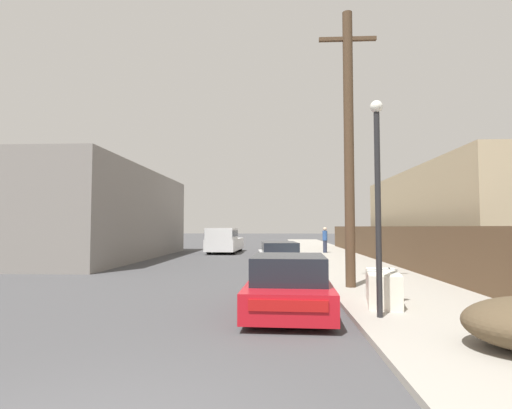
{
  "coord_description": "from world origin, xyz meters",
  "views": [
    {
      "loc": [
        1.64,
        -3.31,
        1.97
      ],
      "look_at": [
        1.05,
        8.14,
        2.61
      ],
      "focal_mm": 28.0,
      "sensor_mm": 36.0,
      "label": 1
    }
  ],
  "objects_px": {
    "parked_sports_car_red": "(289,286)",
    "pedestrian": "(325,239)",
    "utility_pole": "(349,144)",
    "street_lamp": "(378,189)",
    "pickup_truck": "(224,241)",
    "car_parked_mid": "(279,256)",
    "discarded_fridge": "(383,287)"
  },
  "relations": [
    {
      "from": "discarded_fridge",
      "to": "street_lamp",
      "type": "relative_size",
      "value": 0.41
    },
    {
      "from": "parked_sports_car_red",
      "to": "discarded_fridge",
      "type": "bearing_deg",
      "value": 12.45
    },
    {
      "from": "parked_sports_car_red",
      "to": "pedestrian",
      "type": "xyz_separation_m",
      "value": [
        3.15,
        19.31,
        0.47
      ]
    },
    {
      "from": "parked_sports_car_red",
      "to": "pickup_truck",
      "type": "xyz_separation_m",
      "value": [
        -4.2,
        20.24,
        0.34
      ]
    },
    {
      "from": "street_lamp",
      "to": "pickup_truck",
      "type": "bearing_deg",
      "value": 105.83
    },
    {
      "from": "utility_pole",
      "to": "street_lamp",
      "type": "relative_size",
      "value": 1.92
    },
    {
      "from": "discarded_fridge",
      "to": "street_lamp",
      "type": "xyz_separation_m",
      "value": [
        -0.43,
        -1.4,
        2.23
      ]
    },
    {
      "from": "street_lamp",
      "to": "pedestrian",
      "type": "distance_m",
      "value": 20.42
    },
    {
      "from": "parked_sports_car_red",
      "to": "pickup_truck",
      "type": "bearing_deg",
      "value": 103.92
    },
    {
      "from": "car_parked_mid",
      "to": "utility_pole",
      "type": "bearing_deg",
      "value": -75.17
    },
    {
      "from": "parked_sports_car_red",
      "to": "pedestrian",
      "type": "bearing_deg",
      "value": 82.94
    },
    {
      "from": "car_parked_mid",
      "to": "pedestrian",
      "type": "relative_size",
      "value": 2.65
    },
    {
      "from": "utility_pole",
      "to": "street_lamp",
      "type": "distance_m",
      "value": 4.48
    },
    {
      "from": "utility_pole",
      "to": "pedestrian",
      "type": "xyz_separation_m",
      "value": [
        1.17,
        16.21,
        -3.49
      ]
    },
    {
      "from": "parked_sports_car_red",
      "to": "utility_pole",
      "type": "bearing_deg",
      "value": 59.61
    },
    {
      "from": "parked_sports_car_red",
      "to": "car_parked_mid",
      "type": "xyz_separation_m",
      "value": [
        -0.17,
        9.28,
        0.01
      ]
    },
    {
      "from": "pickup_truck",
      "to": "pedestrian",
      "type": "xyz_separation_m",
      "value": [
        7.35,
        -0.93,
        0.13
      ]
    },
    {
      "from": "parked_sports_car_red",
      "to": "street_lamp",
      "type": "bearing_deg",
      "value": -26.33
    },
    {
      "from": "parked_sports_car_red",
      "to": "pedestrian",
      "type": "height_order",
      "value": "pedestrian"
    },
    {
      "from": "parked_sports_car_red",
      "to": "pickup_truck",
      "type": "relative_size",
      "value": 0.74
    },
    {
      "from": "street_lamp",
      "to": "parked_sports_car_red",
      "type": "bearing_deg",
      "value": 151.47
    },
    {
      "from": "car_parked_mid",
      "to": "pickup_truck",
      "type": "distance_m",
      "value": 11.68
    },
    {
      "from": "pedestrian",
      "to": "pickup_truck",
      "type": "bearing_deg",
      "value": 172.8
    },
    {
      "from": "discarded_fridge",
      "to": "parked_sports_car_red",
      "type": "relative_size",
      "value": 0.42
    },
    {
      "from": "pickup_truck",
      "to": "utility_pole",
      "type": "height_order",
      "value": "utility_pole"
    },
    {
      "from": "utility_pole",
      "to": "pedestrian",
      "type": "bearing_deg",
      "value": 85.88
    },
    {
      "from": "pickup_truck",
      "to": "street_lamp",
      "type": "xyz_separation_m",
      "value": [
        6.02,
        -21.23,
        1.81
      ]
    },
    {
      "from": "parked_sports_car_red",
      "to": "utility_pole",
      "type": "relative_size",
      "value": 0.51
    },
    {
      "from": "utility_pole",
      "to": "street_lamp",
      "type": "xyz_separation_m",
      "value": [
        -0.16,
        -4.09,
        -1.81
      ]
    },
    {
      "from": "parked_sports_car_red",
      "to": "pedestrian",
      "type": "distance_m",
      "value": 19.57
    },
    {
      "from": "utility_pole",
      "to": "pedestrian",
      "type": "height_order",
      "value": "utility_pole"
    },
    {
      "from": "car_parked_mid",
      "to": "pedestrian",
      "type": "xyz_separation_m",
      "value": [
        3.32,
        10.03,
        0.46
      ]
    }
  ]
}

